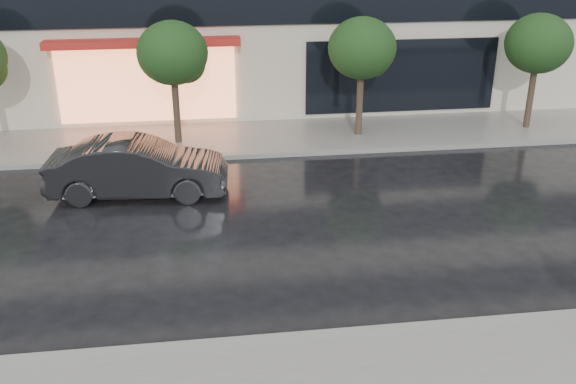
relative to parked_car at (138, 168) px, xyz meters
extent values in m
plane|color=black|center=(3.94, -6.00, -0.77)|extent=(120.00, 120.00, 0.00)
cube|color=slate|center=(3.94, 4.25, -0.71)|extent=(60.00, 3.50, 0.12)
cube|color=gray|center=(3.94, -7.00, -0.70)|extent=(60.00, 0.25, 0.14)
cube|color=gray|center=(3.94, 2.50, -0.70)|extent=(60.00, 0.25, 0.14)
cube|color=black|center=(3.94, 5.94, 3.53)|extent=(28.00, 0.12, 1.60)
cube|color=#FF8C59|center=(-0.06, 5.92, 0.83)|extent=(6.00, 0.10, 2.60)
cube|color=#AF201B|center=(-0.06, 5.59, 2.28)|extent=(6.40, 0.70, 0.25)
cube|color=black|center=(8.94, 5.94, 0.83)|extent=(7.00, 0.10, 2.60)
cylinder|color=#33261C|center=(0.94, 4.00, 0.33)|extent=(0.22, 0.22, 2.20)
ellipsoid|color=#193213|center=(0.94, 4.00, 2.23)|extent=(2.20, 2.20, 1.98)
sphere|color=#193213|center=(1.34, 4.20, 1.83)|extent=(1.20, 1.20, 1.20)
cylinder|color=#33261C|center=(6.94, 4.00, 0.33)|extent=(0.22, 0.22, 2.20)
ellipsoid|color=#193213|center=(6.94, 4.00, 2.23)|extent=(2.20, 2.20, 1.98)
sphere|color=#193213|center=(7.34, 4.20, 1.83)|extent=(1.20, 1.20, 1.20)
cylinder|color=#33261C|center=(12.94, 4.00, 0.33)|extent=(0.22, 0.22, 2.20)
ellipsoid|color=#193213|center=(12.94, 4.00, 2.23)|extent=(2.20, 2.20, 1.98)
sphere|color=#193213|center=(13.34, 4.20, 1.83)|extent=(1.20, 1.20, 1.20)
imported|color=black|center=(0.00, 0.00, 0.00)|extent=(4.77, 1.96, 1.54)
camera|label=1|loc=(1.80, -16.17, 6.07)|focal=40.00mm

